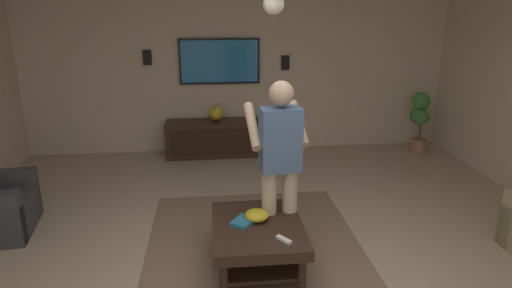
{
  "coord_description": "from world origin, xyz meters",
  "views": [
    {
      "loc": [
        -3.09,
        0.46,
        2.27
      ],
      "look_at": [
        0.62,
        0.07,
        1.08
      ],
      "focal_mm": 30.86,
      "sensor_mm": 36.0,
      "label": 1
    }
  ],
  "objects_px": {
    "bowl": "(257,215)",
    "book": "(243,222)",
    "wall_speaker_left": "(285,63)",
    "person_standing": "(280,158)",
    "remote_white": "(284,240)",
    "media_console": "(222,138)",
    "potted_plant_tall": "(420,117)",
    "tv": "(220,61)",
    "remote_black": "(268,210)",
    "vase_round": "(216,113)",
    "coffee_table": "(258,235)",
    "wall_speaker_right": "(147,58)"
  },
  "relations": [
    {
      "from": "potted_plant_tall",
      "to": "remote_white",
      "type": "distance_m",
      "value": 4.21
    },
    {
      "from": "wall_speaker_left",
      "to": "remote_white",
      "type": "bearing_deg",
      "value": 170.41
    },
    {
      "from": "media_console",
      "to": "book",
      "type": "relative_size",
      "value": 7.73
    },
    {
      "from": "vase_round",
      "to": "media_console",
      "type": "bearing_deg",
      "value": -121.23
    },
    {
      "from": "coffee_table",
      "to": "bowl",
      "type": "distance_m",
      "value": 0.17
    },
    {
      "from": "wall_speaker_left",
      "to": "person_standing",
      "type": "bearing_deg",
      "value": 169.52
    },
    {
      "from": "media_console",
      "to": "tv",
      "type": "height_order",
      "value": "tv"
    },
    {
      "from": "tv",
      "to": "vase_round",
      "type": "relative_size",
      "value": 5.57
    },
    {
      "from": "vase_round",
      "to": "remote_white",
      "type": "bearing_deg",
      "value": -172.07
    },
    {
      "from": "tv",
      "to": "vase_round",
      "type": "height_order",
      "value": "tv"
    },
    {
      "from": "person_standing",
      "to": "potted_plant_tall",
      "type": "xyz_separation_m",
      "value": [
        2.67,
        -2.66,
        -0.36
      ]
    },
    {
      "from": "remote_white",
      "to": "book",
      "type": "relative_size",
      "value": 0.68
    },
    {
      "from": "bowl",
      "to": "vase_round",
      "type": "relative_size",
      "value": 0.99
    },
    {
      "from": "tv",
      "to": "remote_black",
      "type": "relative_size",
      "value": 8.17
    },
    {
      "from": "book",
      "to": "wall_speaker_left",
      "type": "height_order",
      "value": "wall_speaker_left"
    },
    {
      "from": "media_console",
      "to": "book",
      "type": "bearing_deg",
      "value": 1.84
    },
    {
      "from": "tv",
      "to": "book",
      "type": "bearing_deg",
      "value": 1.7
    },
    {
      "from": "person_standing",
      "to": "wall_speaker_right",
      "type": "relative_size",
      "value": 7.45
    },
    {
      "from": "remote_white",
      "to": "vase_round",
      "type": "distance_m",
      "value": 3.47
    },
    {
      "from": "coffee_table",
      "to": "wall_speaker_left",
      "type": "height_order",
      "value": "wall_speaker_left"
    },
    {
      "from": "person_standing",
      "to": "bowl",
      "type": "height_order",
      "value": "person_standing"
    },
    {
      "from": "potted_plant_tall",
      "to": "book",
      "type": "xyz_separation_m",
      "value": [
        -2.88,
        3.01,
        -0.15
      ]
    },
    {
      "from": "remote_black",
      "to": "remote_white",
      "type": "bearing_deg",
      "value": -131.69
    },
    {
      "from": "book",
      "to": "vase_round",
      "type": "relative_size",
      "value": 1.0
    },
    {
      "from": "person_standing",
      "to": "remote_white",
      "type": "height_order",
      "value": "person_standing"
    },
    {
      "from": "tv",
      "to": "wall_speaker_right",
      "type": "relative_size",
      "value": 5.57
    },
    {
      "from": "remote_white",
      "to": "vase_round",
      "type": "bearing_deg",
      "value": 151.35
    },
    {
      "from": "tv",
      "to": "remote_white",
      "type": "relative_size",
      "value": 8.17
    },
    {
      "from": "remote_black",
      "to": "vase_round",
      "type": "height_order",
      "value": "vase_round"
    },
    {
      "from": "remote_black",
      "to": "vase_round",
      "type": "bearing_deg",
      "value": 51.03
    },
    {
      "from": "remote_white",
      "to": "bowl",
      "type": "bearing_deg",
      "value": 168.77
    },
    {
      "from": "person_standing",
      "to": "wall_speaker_right",
      "type": "bearing_deg",
      "value": 20.78
    },
    {
      "from": "potted_plant_tall",
      "to": "wall_speaker_right",
      "type": "relative_size",
      "value": 4.35
    },
    {
      "from": "bowl",
      "to": "book",
      "type": "relative_size",
      "value": 0.99
    },
    {
      "from": "potted_plant_tall",
      "to": "book",
      "type": "bearing_deg",
      "value": 133.73
    },
    {
      "from": "media_console",
      "to": "tv",
      "type": "xyz_separation_m",
      "value": [
        0.24,
        0.0,
        1.16
      ]
    },
    {
      "from": "person_standing",
      "to": "coffee_table",
      "type": "bearing_deg",
      "value": 131.13
    },
    {
      "from": "media_console",
      "to": "coffee_table",
      "type": "bearing_deg",
      "value": 4.13
    },
    {
      "from": "person_standing",
      "to": "wall_speaker_left",
      "type": "distance_m",
      "value": 3.17
    },
    {
      "from": "coffee_table",
      "to": "remote_black",
      "type": "distance_m",
      "value": 0.3
    },
    {
      "from": "potted_plant_tall",
      "to": "vase_round",
      "type": "xyz_separation_m",
      "value": [
        0.21,
        3.18,
        0.09
      ]
    },
    {
      "from": "remote_white",
      "to": "book",
      "type": "height_order",
      "value": "book"
    },
    {
      "from": "media_console",
      "to": "person_standing",
      "type": "distance_m",
      "value": 2.94
    },
    {
      "from": "remote_white",
      "to": "coffee_table",
      "type": "bearing_deg",
      "value": 173.97
    },
    {
      "from": "potted_plant_tall",
      "to": "wall_speaker_right",
      "type": "xyz_separation_m",
      "value": [
        0.42,
        4.19,
        0.93
      ]
    },
    {
      "from": "potted_plant_tall",
      "to": "vase_round",
      "type": "relative_size",
      "value": 4.35
    },
    {
      "from": "potted_plant_tall",
      "to": "bowl",
      "type": "distance_m",
      "value": 4.05
    },
    {
      "from": "coffee_table",
      "to": "person_standing",
      "type": "height_order",
      "value": "person_standing"
    },
    {
      "from": "remote_white",
      "to": "wall_speaker_right",
      "type": "height_order",
      "value": "wall_speaker_right"
    },
    {
      "from": "tv",
      "to": "person_standing",
      "type": "bearing_deg",
      "value": 8.32
    }
  ]
}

